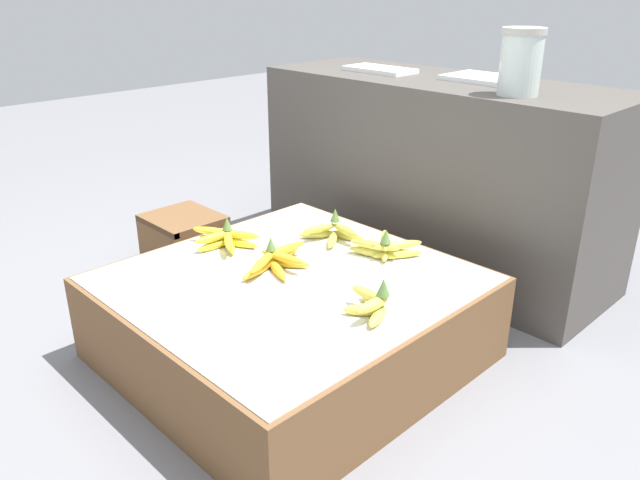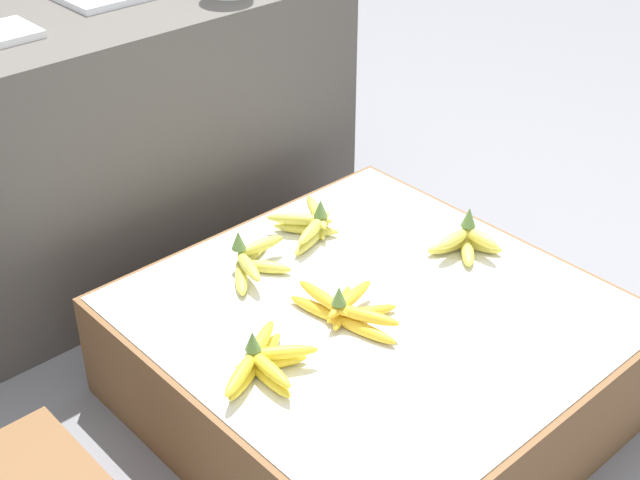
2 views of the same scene
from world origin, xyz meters
name	(u,v)px [view 2 (image 2 of 2)]	position (x,y,z in m)	size (l,w,h in m)	color
ground_plane	(371,401)	(0.00, 0.00, 0.00)	(10.00, 10.00, 0.00)	slate
display_platform	(373,356)	(0.00, 0.00, 0.14)	(0.97, 0.99, 0.28)	brown
back_vendor_table	(97,150)	(-0.15, 0.93, 0.38)	(1.47, 0.53, 0.77)	#4C4742
banana_bunch_middle_left	(262,362)	(-0.33, 0.00, 0.31)	(0.24, 0.20, 0.10)	yellow
banana_bunch_middle_midleft	(346,310)	(-0.08, 0.01, 0.31)	(0.17, 0.28, 0.10)	gold
banana_bunch_middle_right	(466,241)	(0.33, 0.01, 0.32)	(0.16, 0.15, 0.11)	#DBCC4C
banana_bunch_back_midleft	(252,260)	(-0.11, 0.30, 0.31)	(0.21, 0.17, 0.11)	gold
banana_bunch_back_midright	(312,224)	(0.10, 0.33, 0.31)	(0.21, 0.18, 0.10)	gold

